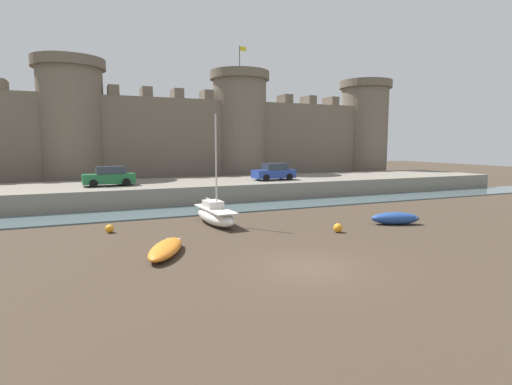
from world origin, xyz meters
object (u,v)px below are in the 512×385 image
rowboat_midflat_right (395,218)px  mooring_buoy_mid_mud (110,229)px  car_quay_east (274,172)px  mooring_buoy_off_centre (338,228)px  sailboat_midflat_left (215,215)px  car_quay_west (109,176)px  rowboat_near_channel_right (166,249)px

rowboat_midflat_right → mooring_buoy_mid_mud: 17.22m
mooring_buoy_mid_mud → car_quay_east: 19.32m
mooring_buoy_off_centre → car_quay_east: bearing=77.1°
rowboat_midflat_right → sailboat_midflat_left: size_ratio=0.46×
sailboat_midflat_left → mooring_buoy_mid_mud: 6.26m
rowboat_midflat_right → mooring_buoy_mid_mud: bearing=164.9°
mooring_buoy_mid_mud → car_quay_east: car_quay_east is taller
sailboat_midflat_left → mooring_buoy_off_centre: (5.74, -5.01, -0.34)m
sailboat_midflat_left → mooring_buoy_mid_mud: size_ratio=14.50×
car_quay_east → mooring_buoy_off_centre: bearing=-102.9°
sailboat_midflat_left → car_quay_west: size_ratio=1.63×
sailboat_midflat_left → car_quay_east: 14.65m
rowboat_near_channel_right → car_quay_west: (-1.40, 17.44, 2.02)m
mooring_buoy_off_centre → car_quay_west: (-11.31, 16.56, 2.07)m
rowboat_midflat_right → car_quay_east: (-0.94, 15.58, 1.93)m
rowboat_near_channel_right → mooring_buoy_off_centre: rowboat_near_channel_right is taller
rowboat_midflat_right → sailboat_midflat_left: sailboat_midflat_left is taller
sailboat_midflat_left → mooring_buoy_mid_mud: (-6.25, -0.01, -0.36)m
rowboat_midflat_right → car_quay_west: car_quay_west is taller
mooring_buoy_mid_mud → car_quay_east: size_ratio=0.11×
rowboat_near_channel_right → car_quay_west: car_quay_west is taller
rowboat_near_channel_right → car_quay_east: 21.83m
mooring_buoy_off_centre → mooring_buoy_mid_mud: bearing=157.4°
rowboat_near_channel_right → mooring_buoy_mid_mud: size_ratio=8.37×
rowboat_near_channel_right → sailboat_midflat_left: 7.22m
rowboat_midflat_right → rowboat_near_channel_right: (-14.54, -1.38, -0.10)m
rowboat_midflat_right → car_quay_west: bearing=134.8°
rowboat_midflat_right → mooring_buoy_mid_mud: rowboat_midflat_right is taller
rowboat_near_channel_right → mooring_buoy_off_centre: 9.94m
mooring_buoy_mid_mud → rowboat_midflat_right: bearing=-15.1°
rowboat_midflat_right → car_quay_east: 15.73m
rowboat_near_channel_right → car_quay_west: 17.61m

